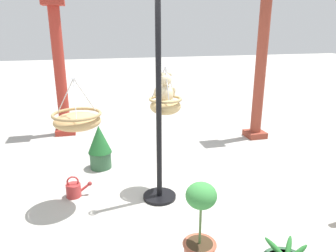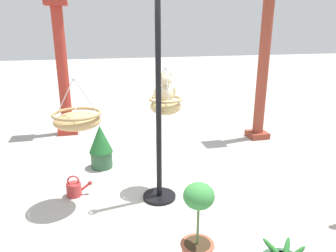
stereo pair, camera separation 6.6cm
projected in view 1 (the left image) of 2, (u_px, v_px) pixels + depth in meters
ground_plane at (170, 196)px, 4.32m from camera, size 40.00×40.00×0.00m
display_pole_central at (159, 141)px, 4.04m from camera, size 0.44×0.44×2.56m
hanging_basket_with_teddy at (165, 105)px, 4.19m from camera, size 0.44×0.44×0.63m
teddy_bear at (165, 90)px, 4.15m from camera, size 0.30×0.27×0.43m
hanging_basket_left_high at (77, 120)px, 3.78m from camera, size 0.58×0.58×0.62m
greenhouse_pillar_left at (261, 67)px, 6.22m from camera, size 0.41×0.41×3.02m
greenhouse_pillar_right at (60, 73)px, 6.48m from camera, size 0.43×0.43×2.70m
potted_plant_fern_front at (200, 225)px, 3.01m from camera, size 0.33×0.33×0.85m
potted_plant_small_succulent at (100, 147)px, 5.08m from camera, size 0.38×0.38×0.72m
watering_can at (74, 189)px, 4.29m from camera, size 0.35×0.20×0.30m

